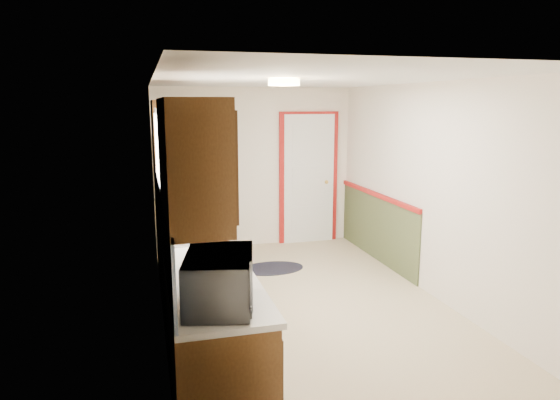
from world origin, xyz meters
TOP-DOWN VIEW (x-y plane):
  - room_shell at (0.00, 0.00)m, footprint 3.20×5.20m
  - kitchen_run at (-1.24, -0.29)m, footprint 0.63×4.00m
  - back_wall_trim at (0.99, 2.21)m, footprint 1.12×2.30m
  - ceiling_fixture at (-0.30, -0.20)m, footprint 0.30×0.30m
  - microwave at (-1.20, -1.95)m, footprint 0.45×0.65m
  - refrigerator at (-1.02, 1.75)m, footprint 0.81×0.79m
  - rug at (-0.04, 1.30)m, footprint 0.86×0.56m
  - cooktop at (-1.19, 0.84)m, footprint 0.55×0.66m

SIDE VIEW (x-z plane):
  - rug at x=-0.04m, z-range 0.00..0.01m
  - kitchen_run at x=-1.24m, z-range -0.29..1.91m
  - back_wall_trim at x=0.99m, z-range -0.15..1.93m
  - refrigerator at x=-1.02m, z-range 0.00..1.84m
  - cooktop at x=-1.19m, z-range 0.94..0.96m
  - microwave at x=-1.20m, z-range 0.94..1.34m
  - room_shell at x=0.00m, z-range -0.06..2.46m
  - ceiling_fixture at x=-0.30m, z-range 2.33..2.39m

